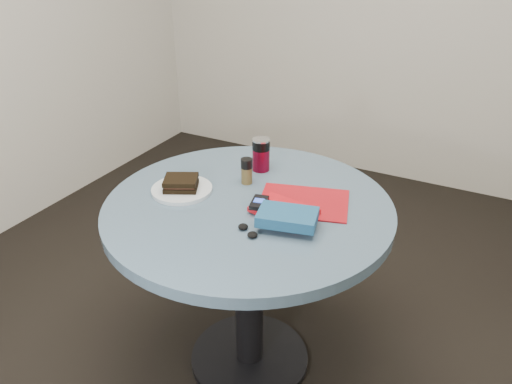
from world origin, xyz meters
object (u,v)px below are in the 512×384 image
at_px(novel, 287,217).
at_px(headphones, 248,231).
at_px(plate, 182,190).
at_px(pepper_grinder, 247,171).
at_px(sandwich, 181,183).
at_px(magazine, 304,202).
at_px(soda_can, 261,155).
at_px(mp3_player, 259,203).
at_px(table, 249,242).
at_px(red_book, 284,210).

distance_m(novel, headphones, 0.13).
relative_size(plate, pepper_grinder, 2.23).
relative_size(sandwich, magazine, 0.49).
xyz_separation_m(sandwich, novel, (0.44, -0.05, 0.01)).
relative_size(soda_can, mp3_player, 1.33).
height_order(sandwich, pepper_grinder, pepper_grinder).
height_order(sandwich, headphones, sandwich).
relative_size(table, pepper_grinder, 10.21).
xyz_separation_m(novel, headphones, (-0.10, -0.08, -0.03)).
height_order(sandwich, magazine, sandwich).
bearing_deg(table, red_book, -4.70).
relative_size(sandwich, mp3_player, 1.54).
bearing_deg(pepper_grinder, magazine, -9.39).
bearing_deg(novel, sandwich, 161.01).
distance_m(plate, magazine, 0.44).
height_order(plate, headphones, headphones).
relative_size(plate, mp3_player, 2.25).
height_order(table, red_book, red_book).
xyz_separation_m(sandwich, pepper_grinder, (0.18, 0.17, 0.02)).
height_order(plate, soda_can, soda_can).
xyz_separation_m(red_book, headphones, (-0.05, -0.16, -0.00)).
bearing_deg(headphones, plate, 158.63).
height_order(pepper_grinder, magazine, pepper_grinder).
xyz_separation_m(pepper_grinder, magazine, (0.25, -0.04, -0.05)).
xyz_separation_m(soda_can, pepper_grinder, (0.01, -0.13, -0.01)).
bearing_deg(red_book, mp3_player, -159.53).
relative_size(plate, sandwich, 1.47).
relative_size(pepper_grinder, novel, 0.53).
height_order(mp3_player, headphones, mp3_player).
xyz_separation_m(plate, headphones, (0.34, -0.13, 0.00)).
height_order(plate, pepper_grinder, pepper_grinder).
distance_m(plate, pepper_grinder, 0.25).
height_order(table, sandwich, sandwich).
bearing_deg(red_book, pepper_grinder, 156.49).
distance_m(plate, novel, 0.44).
xyz_separation_m(plate, novel, (0.44, -0.05, 0.03)).
xyz_separation_m(sandwich, headphones, (0.34, -0.13, -0.03)).
xyz_separation_m(sandwich, red_book, (0.39, 0.03, -0.02)).
height_order(plate, mp3_player, mp3_player).
distance_m(plate, mp3_player, 0.31).
distance_m(sandwich, headphones, 0.37).
relative_size(table, novel, 5.43).
bearing_deg(magazine, red_book, -122.29).
bearing_deg(sandwich, soda_can, 59.87).
height_order(red_book, mp3_player, mp3_player).
bearing_deg(table, sandwich, -171.39).
height_order(red_book, headphones, red_book).
xyz_separation_m(table, pepper_grinder, (-0.08, 0.13, 0.21)).
xyz_separation_m(table, mp3_player, (0.06, -0.03, 0.19)).
xyz_separation_m(table, novel, (0.19, -0.08, 0.20)).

